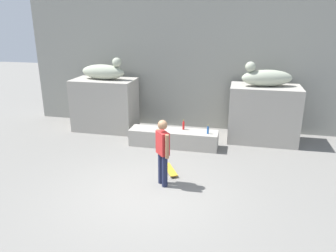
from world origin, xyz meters
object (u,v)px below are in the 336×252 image
at_px(statue_reclining_left, 104,71).
at_px(statue_reclining_right, 266,77).
at_px(skater, 163,150).
at_px(bottle_blue, 208,130).
at_px(skateboard, 170,170).
at_px(bottle_red, 183,126).

bearing_deg(statue_reclining_left, statue_reclining_right, 4.39).
distance_m(skater, bottle_blue, 2.61).
xyz_separation_m(statue_reclining_right, bottle_blue, (-1.64, -1.19, -1.48)).
distance_m(skateboard, bottle_blue, 2.01).
bearing_deg(statue_reclining_right, bottle_red, 8.54).
bearing_deg(skateboard, skater, 149.63).
relative_size(statue_reclining_left, statue_reclining_right, 0.97).
bearing_deg(bottle_blue, bottle_red, 163.92).
distance_m(statue_reclining_left, skateboard, 4.69).
distance_m(statue_reclining_left, skater, 4.88).
xyz_separation_m(statue_reclining_right, skateboard, (-2.45, -2.94, -2.07)).
distance_m(bottle_blue, bottle_red, 0.83).
height_order(statue_reclining_left, statue_reclining_right, same).
bearing_deg(bottle_blue, statue_reclining_left, 162.58).
height_order(statue_reclining_right, skater, statue_reclining_right).
height_order(statue_reclining_left, bottle_red, statue_reclining_left).
distance_m(skateboard, bottle_red, 2.06).
bearing_deg(bottle_red, statue_reclining_left, 162.23).
bearing_deg(skater, statue_reclining_left, -1.24).
relative_size(statue_reclining_right, skater, 1.01).
xyz_separation_m(skater, bottle_blue, (0.83, 2.46, -0.27)).
relative_size(statue_reclining_left, bottle_blue, 5.77).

